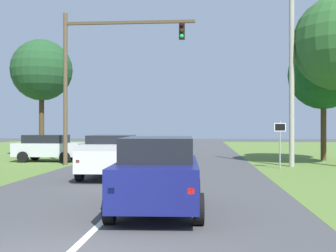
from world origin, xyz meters
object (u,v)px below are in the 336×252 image
(extra_tree_1, at_px, (42,70))
(extra_tree_2, at_px, (323,75))
(pickup_truck_lead, at_px, (112,155))
(keep_moving_sign, at_px, (280,138))
(utility_pole_right, at_px, (292,78))
(crossing_suv_far, at_px, (49,147))
(traffic_light, at_px, (97,65))
(red_suv_near, at_px, (158,173))

(extra_tree_1, xyz_separation_m, extra_tree_2, (19.24, -1.38, -0.64))
(extra_tree_2, bearing_deg, extra_tree_1, 175.90)
(pickup_truck_lead, relative_size, keep_moving_sign, 2.25)
(pickup_truck_lead, relative_size, utility_pole_right, 0.58)
(utility_pole_right, relative_size, extra_tree_2, 1.24)
(crossing_suv_far, bearing_deg, traffic_light, -32.51)
(traffic_light, xyz_separation_m, keep_moving_sign, (10.05, -1.10, -4.06))
(extra_tree_1, bearing_deg, crossing_suv_far, -63.30)
(red_suv_near, xyz_separation_m, extra_tree_2, (8.93, 17.68, 4.54))
(red_suv_near, xyz_separation_m, extra_tree_1, (-10.31, 19.05, 5.18))
(pickup_truck_lead, distance_m, crossing_suv_far, 9.67)
(traffic_light, xyz_separation_m, crossing_suv_far, (-3.62, 2.31, -4.78))
(crossing_suv_far, bearing_deg, extra_tree_2, 7.41)
(extra_tree_2, bearing_deg, utility_pole_right, -122.46)
(red_suv_near, distance_m, utility_pole_right, 14.88)
(crossing_suv_far, distance_m, extra_tree_1, 6.69)
(red_suv_near, bearing_deg, pickup_truck_lead, 110.28)
(utility_pole_right, height_order, extra_tree_1, utility_pole_right)
(red_suv_near, relative_size, crossing_suv_far, 1.11)
(red_suv_near, height_order, extra_tree_1, extra_tree_1)
(pickup_truck_lead, xyz_separation_m, keep_moving_sign, (7.99, 4.42, 0.65))
(pickup_truck_lead, bearing_deg, crossing_suv_far, 125.96)
(crossing_suv_far, xyz_separation_m, utility_pole_right, (14.48, -2.34, 3.96))
(red_suv_near, relative_size, extra_tree_1, 0.56)
(keep_moving_sign, height_order, utility_pole_right, utility_pole_right)
(pickup_truck_lead, height_order, extra_tree_1, extra_tree_1)
(red_suv_near, xyz_separation_m, crossing_suv_far, (-8.48, 15.41, -0.13))
(extra_tree_2, bearing_deg, pickup_truck_lead, -139.29)
(red_suv_near, distance_m, traffic_light, 14.73)
(traffic_light, bearing_deg, crossing_suv_far, 147.49)
(utility_pole_right, xyz_separation_m, extra_tree_1, (-16.31, 5.99, 1.34))
(crossing_suv_far, bearing_deg, pickup_truck_lead, -54.04)
(pickup_truck_lead, relative_size, crossing_suv_far, 1.33)
(red_suv_near, distance_m, extra_tree_2, 20.32)
(traffic_light, relative_size, extra_tree_2, 1.11)
(crossing_suv_far, distance_m, extra_tree_2, 18.17)
(traffic_light, relative_size, utility_pole_right, 0.89)
(crossing_suv_far, height_order, utility_pole_right, utility_pole_right)
(pickup_truck_lead, bearing_deg, extra_tree_2, 40.71)
(pickup_truck_lead, relative_size, extra_tree_1, 0.67)
(traffic_light, bearing_deg, keep_moving_sign, -6.26)
(keep_moving_sign, bearing_deg, crossing_suv_far, 166.00)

